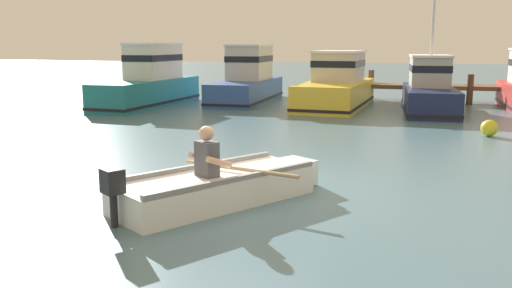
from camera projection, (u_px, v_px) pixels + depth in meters
name	position (u px, v px, depth m)	size (l,w,h in m)	color
ground_plane	(246.00, 190.00, 8.91)	(120.00, 120.00, 0.00)	slate
rowboat_with_person	(219.00, 186.00, 8.18)	(2.69, 3.34, 1.19)	white
moored_boat_teal	(150.00, 83.00, 20.83)	(2.10, 6.00, 2.38)	#1E727A
moored_boat_blue	(248.00, 81.00, 22.32)	(1.92, 5.63, 2.34)	#2D519E
moored_boat_yellow	(337.00, 86.00, 20.43)	(2.62, 5.82, 2.10)	gold
moored_boat_navy	(429.00, 91.00, 19.04)	(1.79, 5.09, 4.07)	#19234C
mooring_buoy	(489.00, 128.00, 14.01)	(0.43, 0.43, 0.43)	yellow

